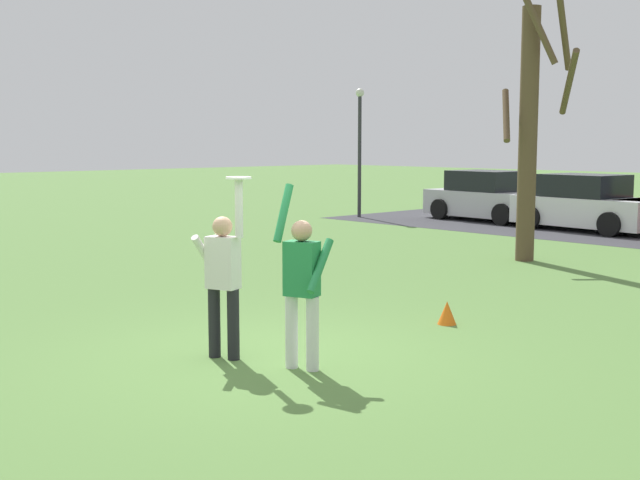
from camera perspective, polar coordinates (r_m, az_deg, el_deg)
The scene contains 9 objects.
ground_plane at distance 9.61m, azimuth -3.61°, elevation -8.17°, with size 120.00×120.00×0.00m, color #567F3D.
person_catcher at distance 9.41m, azimuth -6.79°, elevation -2.41°, with size 0.58×0.48×2.08m.
person_defender at distance 8.89m, azimuth -1.28°, elevation -2.91°, with size 0.63×0.56×2.04m.
frisbee_disc at distance 9.17m, azimuth -5.71°, elevation 4.35°, with size 0.29×0.29×0.02m, color white.
parked_car_silver at distance 26.67m, azimuth 11.67°, elevation 2.90°, with size 4.24×2.30×1.59m.
parked_car_white at distance 24.34m, azimuth 18.14°, elevation 2.34°, with size 4.24×2.30×1.59m.
bare_tree_tall at distance 17.62m, azimuth 14.50°, elevation 7.87°, with size 1.91×1.90×5.87m.
lamppost_by_lot at distance 27.29m, azimuth 2.79°, elevation 7.03°, with size 0.28×0.28×4.26m.
field_cone_orange at distance 11.37m, azimuth 8.86°, elevation -5.05°, with size 0.26×0.26×0.32m, color orange.
Camera 1 is at (7.15, -5.92, 2.48)m, focal length 45.81 mm.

